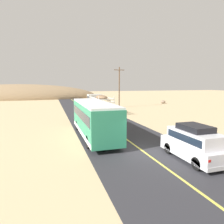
{
  "coord_description": "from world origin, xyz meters",
  "views": [
    {
      "loc": [
        -6.23,
        -12.78,
        4.85
      ],
      "look_at": [
        0.0,
        7.37,
        1.87
      ],
      "focal_mm": 31.76,
      "sensor_mm": 36.0,
      "label": 1
    }
  ],
  "objects_px": {
    "bus": "(94,118)",
    "boulder_near_shoulder": "(163,102)",
    "suv_near": "(194,143)",
    "livestock_truck": "(97,101)",
    "car_far": "(87,103)",
    "power_pole_mid": "(119,86)"
  },
  "relations": [
    {
      "from": "livestock_truck",
      "to": "car_far",
      "type": "height_order",
      "value": "livestock_truck"
    },
    {
      "from": "suv_near",
      "to": "car_far",
      "type": "distance_m",
      "value": 33.55
    },
    {
      "from": "suv_near",
      "to": "boulder_near_shoulder",
      "type": "distance_m",
      "value": 38.42
    },
    {
      "from": "car_far",
      "to": "power_pole_mid",
      "type": "bearing_deg",
      "value": -36.6
    },
    {
      "from": "bus",
      "to": "boulder_near_shoulder",
      "type": "distance_m",
      "value": 35.11
    },
    {
      "from": "power_pole_mid",
      "to": "boulder_near_shoulder",
      "type": "distance_m",
      "value": 14.69
    },
    {
      "from": "bus",
      "to": "power_pole_mid",
      "type": "bearing_deg",
      "value": 65.21
    },
    {
      "from": "suv_near",
      "to": "bus",
      "type": "distance_m",
      "value": 8.95
    },
    {
      "from": "bus",
      "to": "boulder_near_shoulder",
      "type": "bearing_deg",
      "value": 48.29
    },
    {
      "from": "livestock_truck",
      "to": "car_far",
      "type": "bearing_deg",
      "value": 91.46
    },
    {
      "from": "suv_near",
      "to": "boulder_near_shoulder",
      "type": "relative_size",
      "value": 3.81
    },
    {
      "from": "suv_near",
      "to": "bus",
      "type": "height_order",
      "value": "bus"
    },
    {
      "from": "suv_near",
      "to": "power_pole_mid",
      "type": "xyz_separation_m",
      "value": [
        5.12,
        29.11,
        3.31
      ]
    },
    {
      "from": "suv_near",
      "to": "boulder_near_shoulder",
      "type": "height_order",
      "value": "suv_near"
    },
    {
      "from": "suv_near",
      "to": "power_pole_mid",
      "type": "bearing_deg",
      "value": 80.03
    },
    {
      "from": "suv_near",
      "to": "boulder_near_shoulder",
      "type": "xyz_separation_m",
      "value": [
        18.47,
        33.67,
        -0.77
      ]
    },
    {
      "from": "car_far",
      "to": "livestock_truck",
      "type": "bearing_deg",
      "value": -88.54
    },
    {
      "from": "car_far",
      "to": "boulder_near_shoulder",
      "type": "xyz_separation_m",
      "value": [
        19.31,
        0.14,
        -0.31
      ]
    },
    {
      "from": "bus",
      "to": "power_pole_mid",
      "type": "relative_size",
      "value": 1.2
    },
    {
      "from": "bus",
      "to": "suv_near",
      "type": "bearing_deg",
      "value": -56.96
    },
    {
      "from": "bus",
      "to": "power_pole_mid",
      "type": "height_order",
      "value": "power_pole_mid"
    },
    {
      "from": "car_far",
      "to": "suv_near",
      "type": "bearing_deg",
      "value": -88.58
    }
  ]
}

